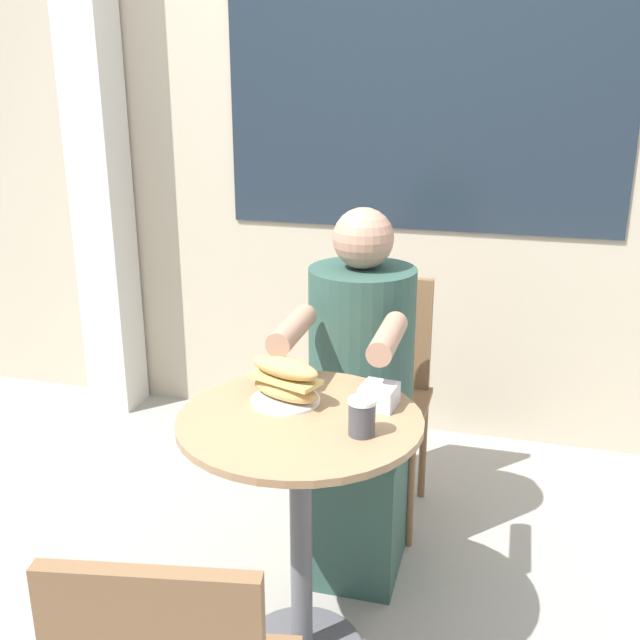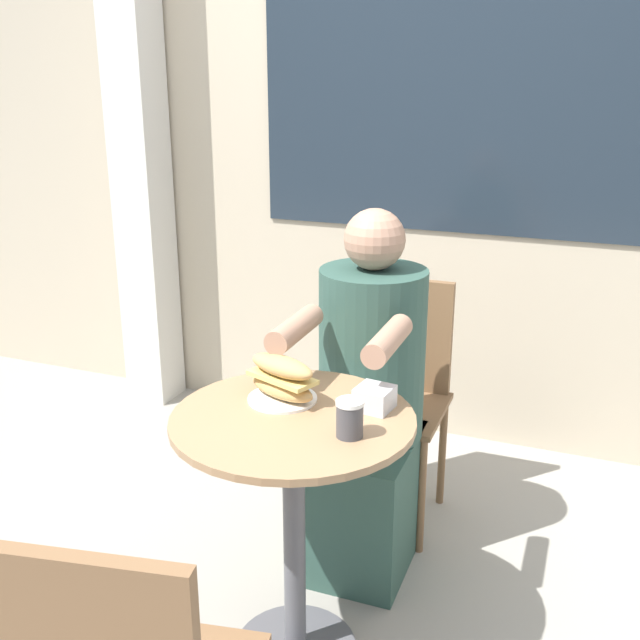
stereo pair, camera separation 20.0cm
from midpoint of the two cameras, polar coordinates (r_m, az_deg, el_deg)
The scene contains 8 objects.
storefront_wall at distance 3.22m, azimuth 4.98°, elevation 15.30°, with size 8.00×0.09×2.80m.
lattice_pillar at distance 3.61m, azimuth -18.13°, elevation 11.59°, with size 0.21×0.21×2.40m.
cafe_table at distance 2.01m, azimuth -4.40°, elevation -12.72°, with size 0.63×0.63×0.74m.
diner_chair at distance 2.73m, azimuth 2.41°, elevation -4.22°, with size 0.39×0.39×0.87m.
seated_diner at distance 2.43m, azimuth 0.53°, elevation -7.37°, with size 0.34×0.61×1.18m.
sandwich_on_plate at distance 1.98m, azimuth -5.58°, elevation -4.75°, with size 0.22×0.19×0.12m.
drink_cup at distance 1.80m, azimuth 0.01°, elevation -7.45°, with size 0.07×0.07×0.09m.
napkin_box at distance 1.95m, azimuth 1.59°, elevation -5.85°, with size 0.10×0.10×0.06m.
Camera 1 is at (0.52, -1.64, 1.57)m, focal length 42.00 mm.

